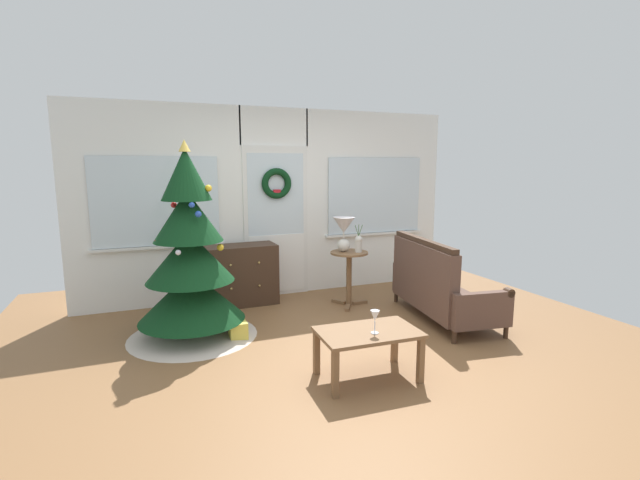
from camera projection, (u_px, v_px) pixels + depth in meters
name	position (u px, v px, depth m)	size (l,w,h in m)	color
ground_plane	(336.00, 348.00, 4.43)	(6.76, 6.76, 0.00)	brown
back_wall_with_door	(275.00, 203.00, 6.13)	(5.20, 0.19, 2.55)	white
christmas_tree	(190.00, 267.00, 4.63)	(1.34, 1.34, 2.04)	#4C331E
dresser_cabinet	(241.00, 275.00, 5.80)	(0.91, 0.46, 0.78)	#3D281C
settee_sofa	(437.00, 288.00, 5.24)	(0.91, 1.66, 0.96)	#3D281C
side_table	(349.00, 268.00, 5.72)	(0.50, 0.48, 0.71)	brown
table_lamp	(344.00, 229.00, 5.65)	(0.28, 0.28, 0.44)	silver
flower_vase	(359.00, 243.00, 5.65)	(0.11, 0.10, 0.35)	beige
coffee_table	(368.00, 338.00, 3.76)	(0.86, 0.55, 0.42)	brown
wine_glass	(375.00, 317.00, 3.67)	(0.08, 0.08, 0.20)	silver
gift_box	(238.00, 331.00, 4.65)	(0.18, 0.16, 0.18)	#D8C64C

